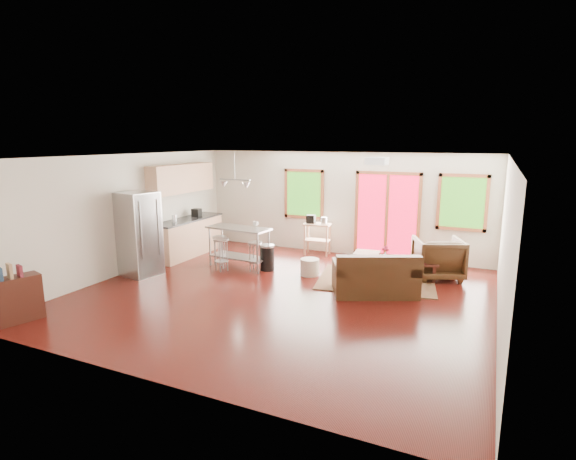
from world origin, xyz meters
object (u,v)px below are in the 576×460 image
at_px(loveseat, 375,277).
at_px(kitchen_cart, 317,228).
at_px(coffee_table, 411,263).
at_px(rug, 376,280).
at_px(ottoman, 367,260).
at_px(refrigerator, 139,234).
at_px(armchair, 438,256).
at_px(island, 239,240).

height_order(loveseat, kitchen_cart, kitchen_cart).
bearing_deg(coffee_table, rug, -149.60).
distance_m(coffee_table, ottoman, 1.19).
xyz_separation_m(coffee_table, kitchen_cart, (-2.56, 1.15, 0.34)).
distance_m(coffee_table, refrigerator, 5.82).
relative_size(loveseat, coffee_table, 1.51).
relative_size(loveseat, ottoman, 3.20).
bearing_deg(refrigerator, rug, 29.39).
bearing_deg(kitchen_cart, armchair, -14.47).
relative_size(rug, island, 1.54).
height_order(coffee_table, refrigerator, refrigerator).
height_order(ottoman, refrigerator, refrigerator).
distance_m(armchair, kitchen_cart, 3.17).
relative_size(rug, kitchen_cart, 2.30).
bearing_deg(kitchen_cart, rug, -38.15).
relative_size(ottoman, island, 0.36).
bearing_deg(kitchen_cart, loveseat, -48.03).
relative_size(ottoman, refrigerator, 0.31).
bearing_deg(armchair, refrigerator, 0.32).
height_order(rug, refrigerator, refrigerator).
distance_m(rug, ottoman, 0.98).
height_order(refrigerator, island, refrigerator).
relative_size(refrigerator, island, 1.19).
bearing_deg(coffee_table, ottoman, 155.50).
distance_m(rug, coffee_table, 0.81).
xyz_separation_m(loveseat, kitchen_cart, (-2.10, 2.34, 0.37)).
xyz_separation_m(armchair, ottoman, (-1.57, 0.13, -0.30)).
relative_size(rug, loveseat, 1.32).
height_order(coffee_table, kitchen_cart, kitchen_cart).
bearing_deg(ottoman, loveseat, -70.10).
bearing_deg(coffee_table, refrigerator, -159.01).
bearing_deg(island, loveseat, -8.83).
bearing_deg(armchair, rug, 10.69).
bearing_deg(rug, island, -174.41).
bearing_deg(armchair, island, -8.43).
height_order(loveseat, island, island).
xyz_separation_m(rug, loveseat, (0.17, -0.82, 0.32)).
height_order(armchair, refrigerator, refrigerator).
bearing_deg(ottoman, kitchen_cart, 156.15).
distance_m(rug, loveseat, 0.90).
height_order(coffee_table, armchair, armchair).
distance_m(rug, kitchen_cart, 2.55).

